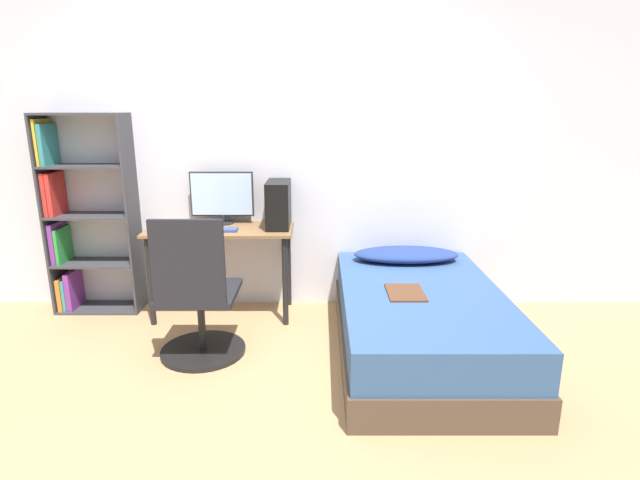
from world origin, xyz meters
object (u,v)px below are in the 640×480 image
Objects in this scene: bookshelf at (79,221)px; keyboard at (214,230)px; bed at (420,322)px; office_chair at (198,306)px; pc_tower at (278,204)px; monitor at (222,196)px.

bookshelf reaches higher than keyboard.
bed is 1.68m from keyboard.
bookshelf is 4.64× the size of keyboard.
office_chair is at bearing -90.22° from keyboard.
office_chair is 2.65× the size of pc_tower.
bookshelf is 1.16m from keyboard.
office_chair is 0.55× the size of bed.
office_chair is 1.51m from bed.
office_chair is 1.96× the size of monitor.
monitor is (-1.48, 0.82, 0.73)m from bed.
bookshelf is 1.17m from monitor.
office_chair reaches higher than keyboard.
pc_tower is at bearing 17.06° from keyboard.
bookshelf reaches higher than bed.
office_chair is at bearing -121.76° from pc_tower.
bed is at bearing -20.55° from keyboard.
monitor is at bearing 166.73° from pc_tower.
keyboard is 0.53m from pc_tower.
pc_tower is (-1.02, 0.71, 0.69)m from bed.
bed is (2.64, -0.77, -0.54)m from bookshelf.
bookshelf is at bearing 143.36° from office_chair.
bookshelf is 4.27× the size of pc_tower.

